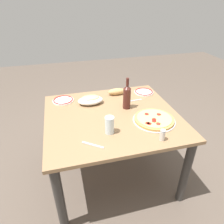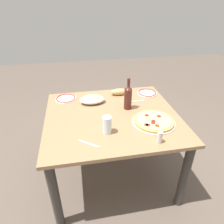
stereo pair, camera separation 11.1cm
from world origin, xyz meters
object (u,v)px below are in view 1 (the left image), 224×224
at_px(baked_pasta_dish, 90,100).
at_px(wine_bottle, 127,96).
at_px(side_plate_far, 144,92).
at_px(dining_table, 112,125).
at_px(bread_loaf, 116,92).
at_px(side_plate_near, 63,100).
at_px(water_glass, 110,125).
at_px(pepperoni_pizza, 154,119).
at_px(spice_shaker, 162,135).

height_order(baked_pasta_dish, wine_bottle, wine_bottle).
distance_m(baked_pasta_dish, side_plate_far, 0.60).
xyz_separation_m(dining_table, bread_loaf, (-0.15, -0.38, 0.14)).
relative_size(side_plate_near, side_plate_far, 1.02).
relative_size(water_glass, bread_loaf, 0.78).
height_order(side_plate_near, bread_loaf, bread_loaf).
distance_m(pepperoni_pizza, wine_bottle, 0.33).
relative_size(side_plate_near, spice_shaker, 2.35).
bearing_deg(pepperoni_pizza, side_plate_far, -103.53).
xyz_separation_m(dining_table, spice_shaker, (-0.26, 0.43, 0.15)).
bearing_deg(pepperoni_pizza, dining_table, -29.73).
distance_m(water_glass, spice_shaker, 0.39).
relative_size(wine_bottle, spice_shaker, 3.37).
distance_m(pepperoni_pizza, water_glass, 0.41).
bearing_deg(wine_bottle, dining_table, 28.76).
relative_size(pepperoni_pizza, side_plate_near, 1.73).
bearing_deg(wine_bottle, water_glass, 53.59).
bearing_deg(side_plate_far, wine_bottle, 43.19).
xyz_separation_m(water_glass, side_plate_far, (-0.53, -0.60, -0.06)).
bearing_deg(side_plate_near, bread_loaf, -179.51).
height_order(baked_pasta_dish, bread_loaf, baked_pasta_dish).
distance_m(baked_pasta_dish, water_glass, 0.50).
relative_size(pepperoni_pizza, side_plate_far, 1.76).
distance_m(dining_table, baked_pasta_dish, 0.33).
relative_size(baked_pasta_dish, side_plate_far, 1.19).
distance_m(dining_table, side_plate_far, 0.58).
bearing_deg(side_plate_far, bread_loaf, -5.65).
bearing_deg(dining_table, water_glass, 71.18).
bearing_deg(spice_shaker, dining_table, -58.25).
bearing_deg(water_glass, spice_shaker, 152.16).
relative_size(wine_bottle, water_glass, 2.12).
bearing_deg(bread_loaf, baked_pasta_dish, 23.51).
xyz_separation_m(bread_loaf, spice_shaker, (-0.12, 0.81, 0.01)).
distance_m(baked_pasta_dish, bread_loaf, 0.32).
height_order(pepperoni_pizza, wine_bottle, wine_bottle).
bearing_deg(spice_shaker, water_glass, -27.84).
xyz_separation_m(water_glass, side_plate_near, (0.32, -0.62, -0.06)).
relative_size(baked_pasta_dish, wine_bottle, 0.82).
relative_size(bread_loaf, spice_shaker, 2.03).
distance_m(side_plate_near, side_plate_far, 0.84).
distance_m(water_glass, bread_loaf, 0.67).
relative_size(dining_table, spice_shaker, 13.22).
bearing_deg(dining_table, side_plate_near, -43.45).
height_order(water_glass, bread_loaf, water_glass).
height_order(baked_pasta_dish, spice_shaker, spice_shaker).
distance_m(dining_table, water_glass, 0.31).
relative_size(side_plate_far, spice_shaker, 2.31).
distance_m(pepperoni_pizza, bread_loaf, 0.59).
relative_size(dining_table, water_glass, 8.32).
bearing_deg(wine_bottle, side_plate_far, -136.81).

